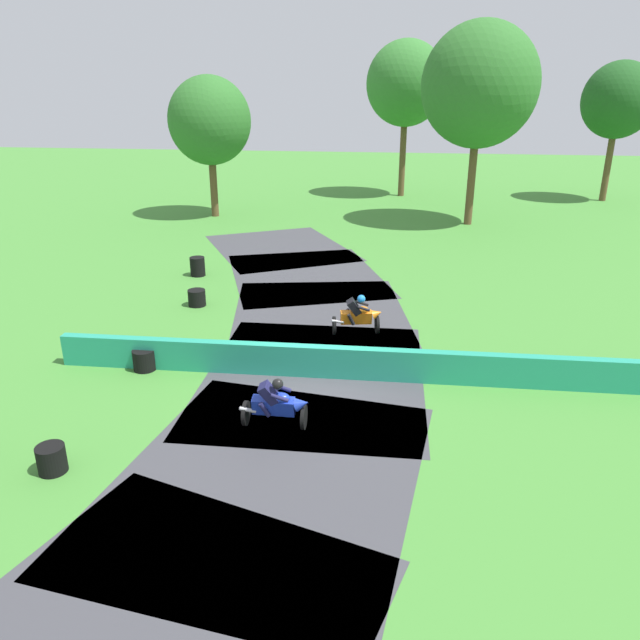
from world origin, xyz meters
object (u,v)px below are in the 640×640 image
tire_stack_mid_b (144,360)px  tire_stack_extra_a (198,266)px  motorcycle_chase_orange (358,315)px  motorcycle_lead_blue (277,404)px  tire_stack_far (197,298)px  tire_stack_mid_a (52,459)px

tire_stack_mid_b → tire_stack_extra_a: bearing=98.8°
motorcycle_chase_orange → motorcycle_lead_blue: bearing=-103.6°
motorcycle_chase_orange → tire_stack_far: bearing=162.0°
motorcycle_chase_orange → tire_stack_mid_a: motorcycle_chase_orange is taller
motorcycle_lead_blue → tire_stack_mid_a: motorcycle_lead_blue is taller
tire_stack_far → tire_stack_mid_b: bearing=-87.5°
tire_stack_mid_a → tire_stack_mid_b: 4.94m
motorcycle_lead_blue → tire_stack_far: size_ratio=2.63×
tire_stack_mid_a → tire_stack_far: (-0.27, 10.33, 0.00)m
tire_stack_mid_b → tire_stack_extra_a: size_ratio=0.80×
motorcycle_lead_blue → tire_stack_extra_a: motorcycle_lead_blue is taller
tire_stack_mid_a → tire_stack_far: 10.33m
tire_stack_mid_a → tire_stack_mid_b: bearing=90.4°
motorcycle_lead_blue → motorcycle_chase_orange: motorcycle_chase_orange is taller
tire_stack_mid_a → tire_stack_extra_a: (-1.43, 13.96, 0.10)m
motorcycle_chase_orange → tire_stack_mid_b: (-5.83, -3.42, -0.36)m
tire_stack_far → tire_stack_extra_a: 3.81m
motorcycle_lead_blue → tire_stack_mid_b: motorcycle_lead_blue is taller
motorcycle_chase_orange → tire_stack_extra_a: size_ratio=2.12×
motorcycle_lead_blue → motorcycle_chase_orange: size_ratio=0.99×
motorcycle_chase_orange → tire_stack_extra_a: (-7.23, 5.60, -0.26)m
tire_stack_mid_a → tire_stack_far: bearing=91.5°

